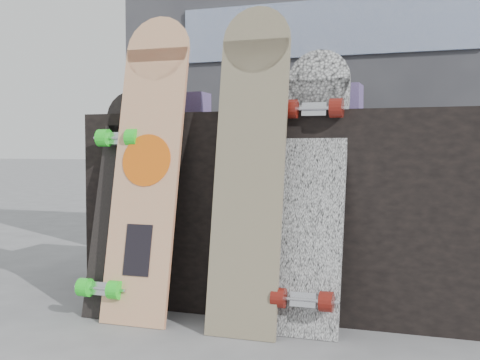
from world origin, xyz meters
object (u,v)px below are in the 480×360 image
at_px(longboard_geisha, 148,156).
at_px(longboard_celtic, 250,156).
at_px(longboard_cascadia, 312,183).
at_px(skateboard_dark, 117,199).
at_px(vendor_table, 288,209).

distance_m(longboard_geisha, longboard_celtic, 0.43).
bearing_deg(longboard_celtic, longboard_cascadia, 19.88).
distance_m(longboard_celtic, longboard_cascadia, 0.24).
xyz_separation_m(longboard_celtic, skateboard_dark, (-0.57, 0.04, -0.17)).
bearing_deg(vendor_table, longboard_cascadia, -62.87).
distance_m(longboard_geisha, longboard_cascadia, 0.65).
bearing_deg(longboard_geisha, skateboard_dark, 177.28).
bearing_deg(longboard_celtic, vendor_table, 85.39).
bearing_deg(longboard_cascadia, longboard_geisha, -175.96).
bearing_deg(vendor_table, skateboard_dark, -147.44).
bearing_deg(longboard_geisha, longboard_celtic, -4.22).
distance_m(vendor_table, longboard_celtic, 0.48).
relative_size(vendor_table, longboard_cascadia, 1.55).
bearing_deg(longboard_cascadia, longboard_celtic, -160.12).
relative_size(longboard_geisha, skateboard_dark, 1.32).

